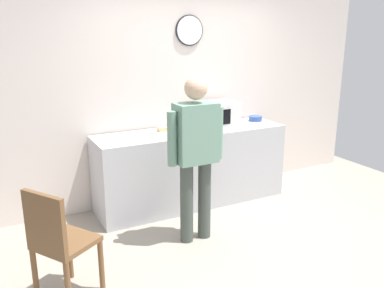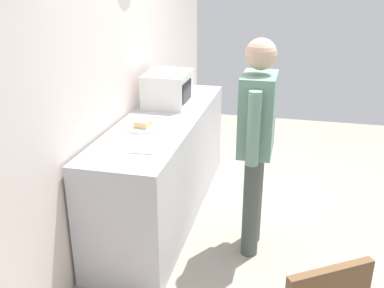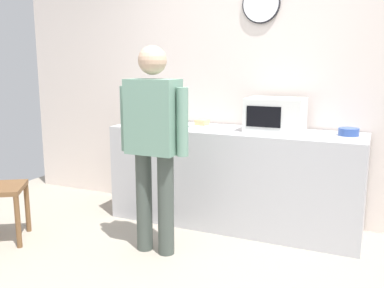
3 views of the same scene
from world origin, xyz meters
name	(u,v)px [view 1 (image 1 of 3)]	position (x,y,z in m)	size (l,w,h in m)	color
ground_plane	(254,245)	(0.00, 0.00, 0.00)	(6.00, 6.00, 0.00)	#9E9384
back_wall	(183,93)	(0.00, 1.60, 1.30)	(5.40, 0.13, 2.60)	silver
kitchen_counter	(192,167)	(-0.07, 1.22, 0.46)	(2.33, 0.62, 0.92)	#B7B7BC
microwave	(216,114)	(0.30, 1.28, 1.07)	(0.50, 0.39, 0.30)	silver
sandwich_plate	(163,131)	(-0.42, 1.28, 0.94)	(0.27, 0.27, 0.07)	white
salad_bowl	(255,118)	(0.92, 1.31, 0.95)	(0.17, 0.17, 0.06)	#33519E
fork_utensil	(242,123)	(0.69, 1.27, 0.92)	(0.17, 0.02, 0.01)	silver
spoon_utensil	(126,140)	(-0.91, 1.13, 0.92)	(0.17, 0.02, 0.01)	silver
person_standing	(196,148)	(-0.45, 0.39, 0.97)	(0.59, 0.24, 1.65)	#414A44
wooden_chair	(58,240)	(-1.84, 0.00, 0.52)	(0.55, 0.55, 0.94)	brown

